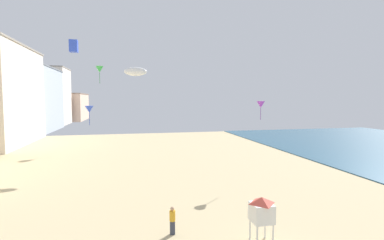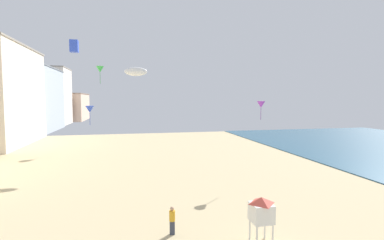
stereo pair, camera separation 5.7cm
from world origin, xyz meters
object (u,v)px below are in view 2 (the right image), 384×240
(kite_flyer, at_px, (172,219))
(kite_green_delta, at_px, (100,69))
(lifeguard_stand, at_px, (261,210))
(kite_blue_delta, at_px, (90,109))
(kite_blue_box, at_px, (74,46))
(kite_white_parafoil, at_px, (136,72))
(kite_purple_delta, at_px, (261,105))

(kite_flyer, xyz_separation_m, kite_green_delta, (-6.39, 27.13, 11.15))
(lifeguard_stand, xyz_separation_m, kite_blue_delta, (-12.76, 31.41, 4.44))
(kite_green_delta, bearing_deg, kite_blue_box, -143.29)
(kite_flyer, xyz_separation_m, kite_white_parafoil, (-1.47, 21.05, 10.37))
(kite_flyer, xyz_separation_m, kite_blue_delta, (-8.22, 29.37, 5.36))
(kite_purple_delta, bearing_deg, kite_white_parafoil, 138.42)
(kite_purple_delta, relative_size, kite_green_delta, 0.75)
(kite_flyer, distance_m, kite_blue_delta, 30.97)
(kite_blue_box, height_order, kite_green_delta, kite_blue_box)
(kite_flyer, relative_size, kite_purple_delta, 0.89)
(kite_flyer, bearing_deg, lifeguard_stand, -139.65)
(lifeguard_stand, distance_m, kite_blue_delta, 34.19)
(kite_white_parafoil, xyz_separation_m, kite_purple_delta, (11.99, -10.64, -4.03))
(lifeguard_stand, bearing_deg, kite_flyer, 176.79)
(kite_flyer, distance_m, kite_white_parafoil, 23.51)
(kite_white_parafoil, height_order, kite_blue_delta, kite_white_parafoil)
(kite_white_parafoil, relative_size, kite_purple_delta, 1.53)
(kite_purple_delta, bearing_deg, kite_blue_delta, 134.67)
(kite_green_delta, bearing_deg, kite_blue_delta, 129.38)
(lifeguard_stand, height_order, kite_blue_box, kite_blue_box)
(kite_blue_box, bearing_deg, kite_green_delta, 36.71)
(kite_white_parafoil, distance_m, kite_blue_box, 9.48)
(kite_flyer, distance_m, kite_green_delta, 30.02)
(kite_white_parafoil, distance_m, kite_purple_delta, 16.53)
(kite_purple_delta, bearing_deg, lifeguard_stand, -115.69)
(lifeguard_stand, relative_size, kite_purple_delta, 1.38)
(kite_white_parafoil, bearing_deg, kite_blue_box, 154.06)
(lifeguard_stand, relative_size, kite_green_delta, 1.03)
(kite_blue_delta, bearing_deg, kite_flyer, -74.36)
(lifeguard_stand, distance_m, kite_green_delta, 32.78)
(kite_green_delta, height_order, kite_blue_delta, kite_green_delta)
(kite_flyer, height_order, kite_blue_box, kite_blue_box)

